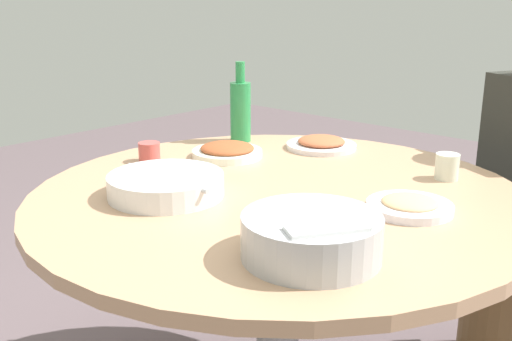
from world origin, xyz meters
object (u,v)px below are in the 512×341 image
at_px(dish_noodles, 410,205).
at_px(tea_cup_far, 149,152).
at_px(round_dining_table, 279,228).
at_px(green_bottle, 240,110).
at_px(soup_bowl, 166,186).
at_px(dish_stirfry, 227,151).
at_px(tea_cup_near, 447,167).
at_px(dish_tofu_braise, 321,144).
at_px(rice_bowl, 311,236).

xyz_separation_m(dish_noodles, tea_cup_far, (0.14, -0.80, 0.02)).
distance_m(round_dining_table, green_bottle, 0.60).
height_order(soup_bowl, dish_stirfry, soup_bowl).
bearing_deg(green_bottle, round_dining_table, 53.88).
distance_m(green_bottle, tea_cup_near, 0.74).
distance_m(soup_bowl, tea_cup_near, 0.77).
xyz_separation_m(round_dining_table, green_bottle, (-0.33, -0.46, 0.21)).
distance_m(round_dining_table, soup_bowl, 0.32).
relative_size(tea_cup_near, tea_cup_far, 1.10).
relative_size(dish_tofu_braise, dish_stirfry, 1.05).
xyz_separation_m(dish_stirfry, green_bottle, (-0.18, -0.12, 0.09)).
distance_m(dish_noodles, dish_stirfry, 0.67).
height_order(rice_bowl, dish_stirfry, rice_bowl).
distance_m(rice_bowl, dish_tofu_braise, 0.86).
bearing_deg(dish_noodles, dish_tofu_braise, -124.06).
height_order(dish_noodles, dish_stirfry, dish_stirfry).
relative_size(dish_noodles, tea_cup_far, 3.10).
distance_m(soup_bowl, dish_noodles, 0.60).
bearing_deg(soup_bowl, round_dining_table, 139.95).
distance_m(dish_tofu_braise, dish_noodles, 0.62).
xyz_separation_m(dish_tofu_braise, tea_cup_near, (0.05, 0.46, 0.02)).
relative_size(dish_noodles, tea_cup_near, 2.81).
xyz_separation_m(dish_tofu_braise, dish_noodles, (0.34, 0.51, -0.00)).
height_order(soup_bowl, tea_cup_far, tea_cup_far).
distance_m(green_bottle, tea_cup_far, 0.39).
distance_m(tea_cup_near, tea_cup_far, 0.87).
bearing_deg(soup_bowl, rice_bowl, 84.54).
bearing_deg(dish_tofu_braise, dish_stirfry, -27.92).
bearing_deg(soup_bowl, dish_stirfry, -157.93).
bearing_deg(rice_bowl, round_dining_table, -131.24).
distance_m(round_dining_table, dish_stirfry, 0.39).
relative_size(rice_bowl, green_bottle, 1.00).
height_order(tea_cup_near, tea_cup_far, tea_cup_near).
bearing_deg(dish_stirfry, tea_cup_far, -35.66).
bearing_deg(round_dining_table, tea_cup_near, 144.68).
height_order(dish_noodles, green_bottle, green_bottle).
relative_size(green_bottle, tea_cup_far, 4.19).
bearing_deg(dish_stirfry, dish_tofu_braise, 152.08).
relative_size(soup_bowl, dish_stirfry, 1.47).
bearing_deg(green_bottle, tea_cup_near, 94.58).
xyz_separation_m(rice_bowl, tea_cup_near, (-0.66, -0.03, -0.01)).
xyz_separation_m(dish_stirfry, tea_cup_far, (0.20, -0.14, 0.01)).
bearing_deg(dish_tofu_braise, tea_cup_far, -31.20).
distance_m(round_dining_table, rice_bowl, 0.44).
height_order(rice_bowl, tea_cup_near, rice_bowl).
distance_m(round_dining_table, tea_cup_far, 0.50).
height_order(round_dining_table, green_bottle, green_bottle).
relative_size(soup_bowl, tea_cup_far, 4.93).
bearing_deg(rice_bowl, tea_cup_far, -105.78).
relative_size(round_dining_table, tea_cup_far, 19.73).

